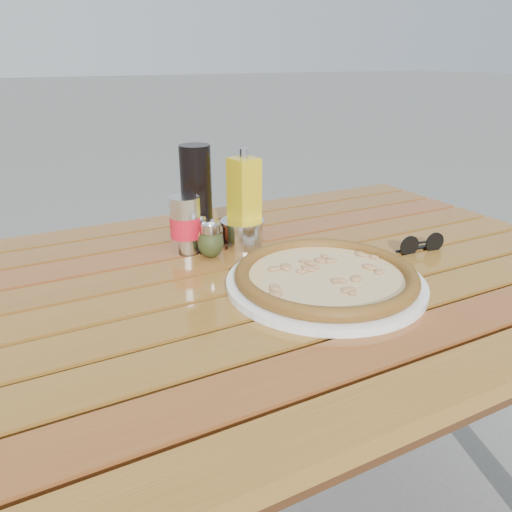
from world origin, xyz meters
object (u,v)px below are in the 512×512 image
pizza (326,275)px  soda_can (186,225)px  dark_bottle (197,197)px  table (261,309)px  oregano_shaker (211,239)px  parmesan_tin (242,233)px  plate (325,283)px  pepper_shaker (198,233)px  sunglasses (421,245)px  olive_oil_cruet (244,201)px

pizza → soda_can: (-0.16, 0.29, 0.04)m
dark_bottle → soda_can: (-0.03, -0.02, -0.05)m
table → soda_can: (-0.08, 0.18, 0.13)m
oregano_shaker → soda_can: bearing=120.7°
dark_bottle → parmesan_tin: bearing=-29.6°
plate → pepper_shaker: (-0.13, 0.28, 0.03)m
dark_bottle → soda_can: bearing=-150.3°
plate → sunglasses: 0.29m
parmesan_tin → sunglasses: 0.38m
oregano_shaker → dark_bottle: bearing=88.5°
dark_bottle → sunglasses: size_ratio=1.98×
pepper_shaker → soda_can: size_ratio=0.68×
sunglasses → dark_bottle: bearing=155.6°
pizza → olive_oil_cruet: bearing=95.8°
parmesan_tin → olive_oil_cruet: bearing=50.7°
pizza → olive_oil_cruet: 0.28m
dark_bottle → pepper_shaker: bearing=-110.6°
pepper_shaker → pizza: bearing=-64.2°
plate → table: bearing=126.6°
dark_bottle → sunglasses: dark_bottle is taller
dark_bottle → soda_can: dark_bottle is taller
table → plate: (0.08, -0.10, 0.08)m
pizza → parmesan_tin: 0.26m
soda_can → olive_oil_cruet: bearing=-5.4°
dark_bottle → plate: bearing=-67.7°
table → soda_can: size_ratio=11.67×
dark_bottle → soda_can: size_ratio=1.83×
olive_oil_cruet → soda_can: bearing=174.6°
dark_bottle → soda_can: 0.06m
soda_can → table: bearing=-65.6°
oregano_shaker → sunglasses: size_ratio=0.74×
oregano_shaker → soda_can: soda_can is taller
parmesan_tin → plate: bearing=-81.0°
table → sunglasses: 0.37m
pizza → pepper_shaker: size_ratio=5.00×
soda_can → dark_bottle: bearing=29.7°
sunglasses → olive_oil_cruet: bearing=151.8°
pepper_shaker → olive_oil_cruet: size_ratio=0.39×
dark_bottle → parmesan_tin: (0.08, -0.05, -0.08)m
oregano_shaker → olive_oil_cruet: bearing=23.2°
plate → dark_bottle: dark_bottle is taller
table → dark_bottle: (-0.05, 0.20, 0.19)m
oregano_shaker → parmesan_tin: size_ratio=0.75×
table → olive_oil_cruet: bearing=73.7°
olive_oil_cruet → parmesan_tin: (-0.01, -0.02, -0.07)m
table → pizza: pizza is taller
pepper_shaker → oregano_shaker: size_ratio=1.00×
oregano_shaker → sunglasses: bearing=-24.1°
soda_can → sunglasses: (0.44, -0.24, -0.04)m
plate → dark_bottle: 0.35m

